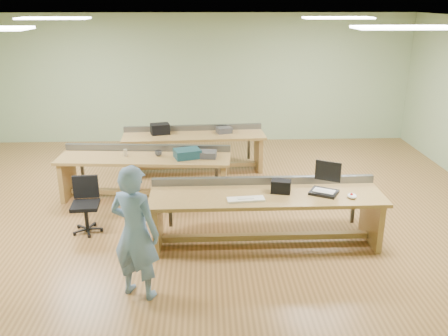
{
  "coord_description": "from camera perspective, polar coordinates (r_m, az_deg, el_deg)",
  "views": [
    {
      "loc": [
        0.12,
        -7.24,
        3.29
      ],
      "look_at": [
        0.39,
        -0.6,
        0.91
      ],
      "focal_mm": 38.0,
      "sensor_mm": 36.0,
      "label": 1
    }
  ],
  "objects": [
    {
      "name": "ceiling",
      "position": [
        7.24,
        -3.4,
        17.36
      ],
      "size": [
        10.0,
        10.0,
        0.0
      ],
      "primitive_type": "plane",
      "color": "silver",
      "rests_on": "wall_back"
    },
    {
      "name": "workbench_front",
      "position": [
        6.67,
        5.06,
        -4.51
      ],
      "size": [
        3.23,
        0.88,
        0.86
      ],
      "rotation": [
        0.0,
        0.0,
        0.0
      ],
      "color": "olive",
      "rests_on": "floor"
    },
    {
      "name": "workbench_back",
      "position": [
        9.51,
        -3.62,
        2.95
      ],
      "size": [
        2.84,
        0.91,
        0.86
      ],
      "rotation": [
        0.0,
        0.0,
        0.06
      ],
      "color": "olive",
      "rests_on": "floor"
    },
    {
      "name": "mug",
      "position": [
        8.19,
        -7.9,
        1.78
      ],
      "size": [
        0.15,
        0.15,
        0.1
      ],
      "primitive_type": "imported",
      "rotation": [
        0.0,
        0.0,
        0.29
      ],
      "color": "#353537",
      "rests_on": "workbench_mid"
    },
    {
      "name": "wall_back",
      "position": [
        11.38,
        -2.93,
        10.62
      ],
      "size": [
        10.0,
        0.04,
        3.0
      ],
      "primitive_type": "cube",
      "color": "#90AA81",
      "rests_on": "floor"
    },
    {
      "name": "laptop_screen",
      "position": [
        6.73,
        12.41,
        -0.37
      ],
      "size": [
        0.33,
        0.19,
        0.29
      ],
      "primitive_type": "cube",
      "rotation": [
        0.0,
        0.0,
        -0.51
      ],
      "color": "black",
      "rests_on": "laptop_base"
    },
    {
      "name": "floor",
      "position": [
        7.95,
        -2.96,
        -4.78
      ],
      "size": [
        10.0,
        10.0,
        0.0
      ],
      "primitive_type": "plane",
      "color": "olive",
      "rests_on": "ground"
    },
    {
      "name": "parts_bin_grey",
      "position": [
        8.04,
        -2.32,
        1.67
      ],
      "size": [
        0.42,
        0.3,
        0.11
      ],
      "primitive_type": "cube",
      "rotation": [
        0.0,
        0.0,
        -0.13
      ],
      "color": "#353537",
      "rests_on": "workbench_mid"
    },
    {
      "name": "tray_back",
      "position": [
        9.52,
        0.01,
        4.58
      ],
      "size": [
        0.33,
        0.28,
        0.11
      ],
      "primitive_type": "cube",
      "rotation": [
        0.0,
        0.0,
        0.3
      ],
      "color": "#353537",
      "rests_on": "workbench_back"
    },
    {
      "name": "fluor_panels",
      "position": [
        7.24,
        -3.39,
        17.13
      ],
      "size": [
        6.2,
        3.5,
        0.03
      ],
      "color": "white",
      "rests_on": "ceiling"
    },
    {
      "name": "trackball_mouse",
      "position": [
        6.64,
        15.15,
        -3.26
      ],
      "size": [
        0.16,
        0.17,
        0.06
      ],
      "primitive_type": "ellipsoid",
      "rotation": [
        0.0,
        0.0,
        0.26
      ],
      "color": "white",
      "rests_on": "workbench_front"
    },
    {
      "name": "wall_front",
      "position": [
        3.7,
        -3.87,
        -9.31
      ],
      "size": [
        10.0,
        0.04,
        3.0
      ],
      "primitive_type": "cube",
      "color": "#90AA81",
      "rests_on": "floor"
    },
    {
      "name": "keyboard",
      "position": [
        6.34,
        2.64,
        -3.79
      ],
      "size": [
        0.51,
        0.21,
        0.03
      ],
      "primitive_type": "cube",
      "rotation": [
        0.0,
        0.0,
        0.09
      ],
      "color": "silver",
      "rests_on": "workbench_front"
    },
    {
      "name": "storage_box_back",
      "position": [
        9.52,
        -7.7,
        4.68
      ],
      "size": [
        0.41,
        0.34,
        0.21
      ],
      "primitive_type": "cube",
      "rotation": [
        0.0,
        0.0,
        0.25
      ],
      "color": "black",
      "rests_on": "workbench_back"
    },
    {
      "name": "drinks_can",
      "position": [
        8.27,
        -11.78,
        1.82
      ],
      "size": [
        0.07,
        0.07,
        0.12
      ],
      "primitive_type": "cylinder",
      "rotation": [
        0.0,
        0.0,
        -0.04
      ],
      "color": "#BCBCC0",
      "rests_on": "workbench_mid"
    },
    {
      "name": "camera_bag",
      "position": [
        6.61,
        6.86,
        -2.22
      ],
      "size": [
        0.3,
        0.23,
        0.18
      ],
      "primitive_type": "cube",
      "rotation": [
        0.0,
        0.0,
        -0.24
      ],
      "color": "black",
      "rests_on": "workbench_front"
    },
    {
      "name": "task_chair",
      "position": [
        7.36,
        -16.21,
        -5.1
      ],
      "size": [
        0.48,
        0.48,
        0.83
      ],
      "rotation": [
        0.0,
        0.0,
        0.08
      ],
      "color": "black",
      "rests_on": "floor"
    },
    {
      "name": "laptop_base",
      "position": [
        6.69,
        11.93,
        -2.88
      ],
      "size": [
        0.46,
        0.44,
        0.04
      ],
      "primitive_type": "cube",
      "rotation": [
        0.0,
        0.0,
        -0.51
      ],
      "color": "black",
      "rests_on": "workbench_front"
    },
    {
      "name": "parts_bin_teal",
      "position": [
        8.03,
        -4.44,
        1.75
      ],
      "size": [
        0.5,
        0.43,
        0.15
      ],
      "primitive_type": "cube",
      "rotation": [
        0.0,
        0.0,
        0.3
      ],
      "color": "#13343E",
      "rests_on": "workbench_mid"
    },
    {
      "name": "workbench_mid",
      "position": [
        8.29,
        -9.46,
        0.17
      ],
      "size": [
        2.99,
        1.01,
        0.86
      ],
      "rotation": [
        0.0,
        0.0,
        -0.08
      ],
      "color": "olive",
      "rests_on": "floor"
    },
    {
      "name": "person",
      "position": [
        5.48,
        -10.64,
        -7.64
      ],
      "size": [
        0.69,
        0.59,
        1.62
      ],
      "primitive_type": "imported",
      "rotation": [
        0.0,
        0.0,
        2.74
      ],
      "color": "#6C8BB1",
      "rests_on": "floor"
    }
  ]
}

